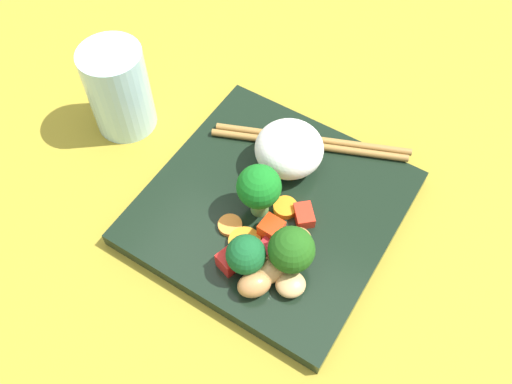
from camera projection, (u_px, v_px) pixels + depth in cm
name	position (u px, v px, depth cm)	size (l,w,h in cm)	color
ground_plane	(271.00, 217.00, 57.50)	(110.00, 110.00, 2.00)	olive
square_plate	(271.00, 208.00, 55.97)	(23.96, 23.96, 1.68)	black
rice_mound	(289.00, 149.00, 55.91)	(7.06, 6.97, 5.07)	white
broccoli_floret_0	(291.00, 250.00, 48.78)	(4.28, 4.28, 5.40)	#63AA4C
broccoli_floret_1	(246.00, 255.00, 49.07)	(3.66, 3.66, 4.67)	#7ABA5D
broccoli_floret_2	(259.00, 188.00, 51.88)	(4.34, 4.34, 6.06)	#73B65F
carrot_slice_0	(283.00, 211.00, 54.32)	(2.39, 2.39, 0.77)	orange
carrot_slice_1	(245.00, 242.00, 52.46)	(3.15, 3.15, 0.56)	orange
carrot_slice_2	(230.00, 225.00, 53.56)	(2.37, 2.37, 0.49)	orange
pepper_chunk_0	(226.00, 258.00, 50.77)	(2.11, 1.89, 1.91)	red
pepper_chunk_1	(271.00, 230.00, 52.41)	(2.03, 2.03, 2.01)	red
pepper_chunk_2	(303.00, 217.00, 53.62)	(2.42, 1.73, 1.23)	red
pepper_chunk_3	(272.00, 250.00, 51.62)	(2.51, 1.95, 1.23)	red
chicken_piece_0	(254.00, 284.00, 49.09)	(3.15, 2.33, 2.31)	#BB814B
chicken_piece_1	(300.00, 240.00, 51.91)	(2.56, 2.19, 1.83)	#B58847
chicken_piece_3	(270.00, 270.00, 49.88)	(3.31, 2.38, 2.35)	#B7864B
chicken_piece_4	(291.00, 284.00, 49.47)	(2.77, 2.61, 1.62)	tan
chopstick_pair	(310.00, 142.00, 59.18)	(20.51, 8.86, 0.76)	olive
drinking_glass	(119.00, 90.00, 59.28)	(6.78, 6.78, 10.25)	#ACD6DE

